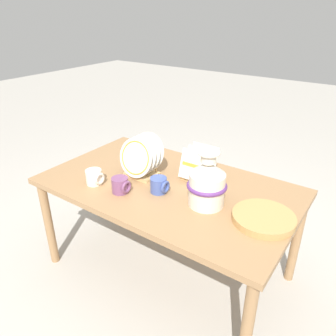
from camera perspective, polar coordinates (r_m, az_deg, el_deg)
name	(u,v)px	position (r m, az deg, el deg)	size (l,w,h in m)	color
ground_plane	(168,269)	(2.38, 0.00, -17.11)	(14.00, 14.00, 0.00)	#B2ADA3
display_table	(168,194)	(2.01, 0.00, -4.50)	(1.52, 0.89, 0.67)	#9E754C
ceramic_vase	(207,182)	(1.73, 6.82, -2.52)	(0.22, 0.22, 0.32)	silver
dish_rack_round_plates	(141,159)	(2.03, -4.73, 1.51)	(0.24, 0.20, 0.26)	tan
dish_rack_square_plates	(198,169)	(2.02, 5.32, -0.18)	(0.19, 0.18, 0.20)	tan
wicker_charger_stack	(264,218)	(1.72, 16.31, -8.36)	(0.31, 0.31, 0.04)	tan
mug_plum_glaze	(121,185)	(1.90, -8.24, -2.99)	(0.11, 0.10, 0.09)	#7A4770
mug_cream_glaze	(95,177)	(2.01, -12.68, -1.56)	(0.11, 0.10, 0.09)	silver
mug_cobalt_glaze	(159,185)	(1.88, -1.54, -3.00)	(0.11, 0.10, 0.09)	#42569E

